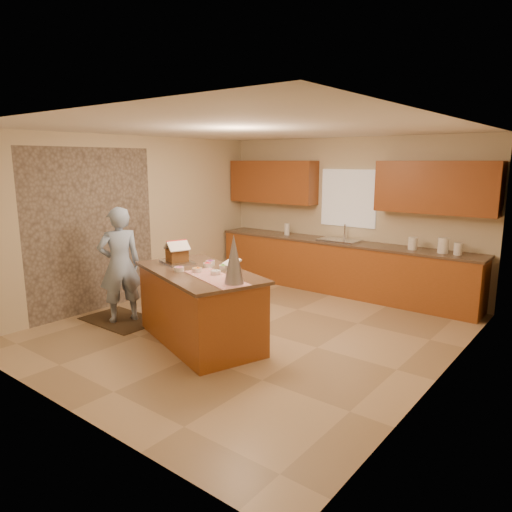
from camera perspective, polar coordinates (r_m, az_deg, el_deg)
name	(u,v)px	position (r m, az deg, el deg)	size (l,w,h in m)	color
floor	(253,330)	(6.59, -0.39, -8.93)	(5.50, 5.50, 0.00)	tan
ceiling	(252,129)	(6.19, -0.43, 15.19)	(5.50, 5.50, 0.00)	silver
wall_back	(349,215)	(8.56, 11.18, 4.91)	(5.50, 5.50, 0.00)	beige
wall_front	(58,271)	(4.48, -22.91, -1.71)	(5.50, 5.50, 0.00)	beige
wall_left	(135,219)	(8.03, -14.55, 4.34)	(5.50, 5.50, 0.00)	beige
wall_right	(446,257)	(5.11, 22.12, -0.10)	(5.50, 5.50, 0.00)	beige
stone_accent	(93,231)	(7.58, -19.21, 2.88)	(2.50, 2.50, 0.00)	gray
window_curtain	(348,198)	(8.50, 11.16, 6.90)	(1.05, 0.03, 1.00)	white
back_counter_base	(339,268)	(8.44, 10.01, -1.41)	(4.80, 0.60, 0.88)	brown
back_counter_top	(340,242)	(8.35, 10.12, 1.67)	(4.85, 0.63, 0.04)	brown
upper_cabinet_left	(273,182)	(9.17, 2.04, 8.99)	(1.85, 0.35, 0.80)	brown
upper_cabinet_right	(436,187)	(7.76, 21.04, 7.78)	(1.85, 0.35, 0.80)	brown
sink	(340,243)	(8.36, 10.12, 1.60)	(0.70, 0.45, 0.12)	silver
faucet	(345,232)	(8.49, 10.73, 2.90)	(0.03, 0.03, 0.28)	silver
island_base	(200,308)	(6.09, -6.83, -6.28)	(1.84, 0.92, 0.90)	brown
island_top	(199,272)	(5.96, -6.94, -1.97)	(1.93, 1.00, 0.04)	brown
table_runner	(216,278)	(5.56, -4.88, -2.67)	(1.02, 0.37, 0.01)	#9F0C0B
baking_tray	(177,262)	(6.44, -9.54, -0.73)	(0.47, 0.35, 0.03)	silver
cookbook	(232,262)	(5.98, -2.97, -0.75)	(0.23, 0.02, 0.18)	white
tinsel_tree	(234,259)	(5.23, -2.71, -0.41)	(0.23, 0.23, 0.56)	silver
rug	(121,320)	(7.24, -16.07, -7.46)	(1.13, 0.73, 0.01)	black
boy	(120,265)	(6.98, -16.21, -1.04)	(0.61, 0.40, 1.66)	#8DA5C8
canister_a	(413,243)	(7.82, 18.52, 1.47)	(0.14, 0.14, 0.20)	white
canister_b	(443,245)	(7.68, 21.79, 1.20)	(0.16, 0.16, 0.23)	white
canister_c	(458,249)	(7.63, 23.34, 0.81)	(0.13, 0.13, 0.18)	white
paper_towel	(287,229)	(8.91, 3.79, 3.26)	(0.10, 0.10, 0.22)	white
gingerbread_house	(177,253)	(6.41, -9.57, 0.32)	(0.36, 0.36, 0.29)	brown
candy_bowls	(209,269)	(5.93, -5.68, -1.54)	(0.82, 0.64, 0.06)	#8F3092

